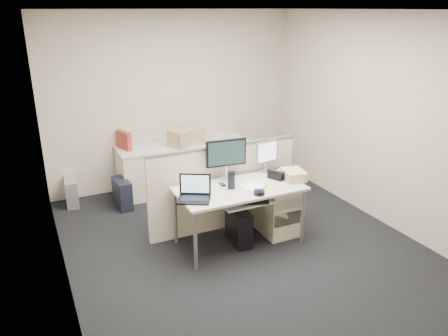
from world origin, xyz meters
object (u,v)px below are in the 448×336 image
desk (240,193)px  monitor_main (226,159)px  laptop (194,189)px  desk_phone (280,174)px

desk → monitor_main: 0.45m
monitor_main → laptop: 0.74m
monitor_main → laptop: monitor_main is taller
monitor_main → laptop: bearing=-138.6°
laptop → desk_phone: (1.22, 0.19, -0.09)m
monitor_main → desk_phone: monitor_main is taller
desk_phone → desk: bearing=163.5°
desk → monitor_main: bearing=94.5°
laptop → desk_phone: bearing=37.3°
desk → desk_phone: (0.60, 0.08, 0.10)m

